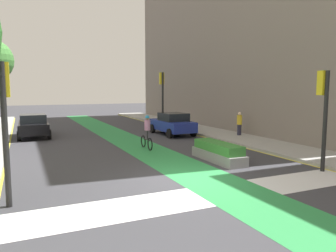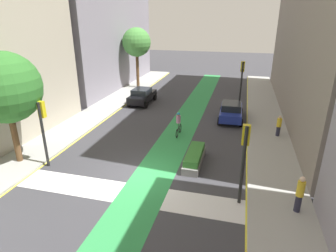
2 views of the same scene
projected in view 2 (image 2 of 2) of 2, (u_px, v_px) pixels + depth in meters
name	position (u px, v px, depth m)	size (l,w,h in m)	color
ground_plane	(140.00, 173.00, 16.37)	(120.00, 120.00, 0.00)	#38383D
bike_lane_paint	(154.00, 175.00, 16.18)	(2.40, 60.00, 0.01)	#2D8C47
crosswalk_band	(126.00, 193.00, 14.57)	(12.00, 1.80, 0.01)	silver
sidewalk_left	(29.00, 157.00, 18.12)	(3.00, 60.00, 0.15)	#9E9E99
curb_stripe_left	(49.00, 161.00, 17.79)	(0.16, 60.00, 0.01)	yellow
sidewalk_right	(278.00, 191.00, 14.57)	(3.00, 60.00, 0.15)	#9E9E99
curb_stripe_right	(247.00, 188.00, 14.95)	(0.16, 60.00, 0.01)	yellow
traffic_signal_near_right	(245.00, 150.00, 12.94)	(0.35, 0.52, 3.97)	black
traffic_signal_near_left	(43.00, 122.00, 16.31)	(0.35, 0.52, 3.98)	black
traffic_signal_far_right	(242.00, 76.00, 26.39)	(0.35, 0.52, 4.57)	black
car_blue_right_far	(231.00, 111.00, 24.46)	(2.09, 4.24, 1.57)	navy
car_black_left_far	(142.00, 96.00, 29.13)	(2.04, 4.21, 1.57)	black
cyclist_in_lane	(178.00, 123.00, 21.21)	(0.32, 1.73, 1.86)	black
pedestrian_sidewalk_right_a	(300.00, 194.00, 12.68)	(0.34, 0.34, 1.80)	#262638
pedestrian_sidewalk_right_b	(279.00, 126.00, 20.86)	(0.34, 0.34, 1.56)	#262638
street_tree_near	(5.00, 88.00, 15.89)	(4.04, 4.04, 6.59)	brown
street_tree_far	(137.00, 43.00, 33.56)	(3.36, 3.36, 7.06)	brown
median_planter	(194.00, 158.00, 17.31)	(0.94, 3.23, 0.85)	slate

